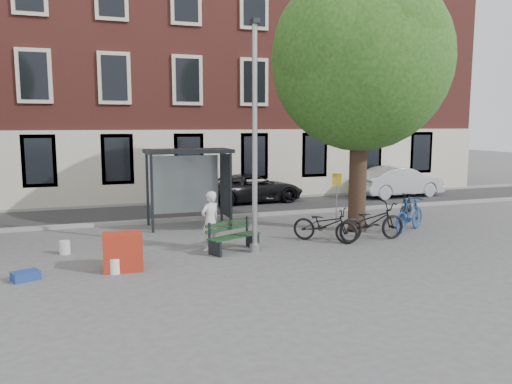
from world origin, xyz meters
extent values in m
plane|color=#4C4C4F|center=(0.00, 0.00, 0.00)|extent=(90.00, 90.00, 0.00)
cube|color=#28282B|center=(0.00, 7.00, 0.01)|extent=(40.00, 4.00, 0.01)
cube|color=gray|center=(0.00, 5.00, 0.06)|extent=(40.00, 0.25, 0.12)
cube|color=gray|center=(0.00, 9.00, 0.06)|extent=(40.00, 0.25, 0.12)
cube|color=brown|center=(0.00, 13.00, 7.00)|extent=(30.00, 8.00, 14.00)
cylinder|color=#9EA0A3|center=(0.00, 0.00, 3.00)|extent=(0.14, 0.14, 6.00)
cylinder|color=#9EA0A3|center=(0.00, 0.00, 0.12)|extent=(0.28, 0.28, 0.24)
cube|color=#1E2328|center=(0.00, 0.00, 6.05)|extent=(0.18, 0.35, 0.12)
cylinder|color=black|center=(4.00, 1.50, 1.70)|extent=(0.56, 0.56, 3.40)
sphere|color=#1D4615|center=(4.00, 1.50, 5.40)|extent=(5.60, 5.60, 5.60)
sphere|color=#1D4615|center=(4.90, 1.90, 5.90)|extent=(3.92, 3.92, 3.92)
sphere|color=#1D4615|center=(3.20, 1.20, 5.70)|extent=(4.20, 4.20, 4.20)
sphere|color=#1D4615|center=(4.20, 0.60, 6.00)|extent=(3.64, 3.64, 3.64)
cube|color=#1E2328|center=(-2.30, 3.40, 1.25)|extent=(0.08, 0.08, 2.50)
cube|color=#1E2328|center=(0.30, 3.40, 1.25)|extent=(0.08, 0.08, 2.50)
cube|color=#1E2328|center=(-2.30, 4.60, 1.25)|extent=(0.08, 0.08, 2.50)
cube|color=#1E2328|center=(0.30, 4.60, 1.25)|extent=(0.08, 0.08, 2.50)
cube|color=#1E2328|center=(-1.00, 4.00, 2.56)|extent=(2.85, 1.45, 0.12)
cube|color=#8C999E|center=(-1.00, 4.60, 1.38)|extent=(2.34, 0.04, 2.00)
cube|color=#1E2328|center=(0.30, 4.00, 1.38)|extent=(0.12, 1.14, 2.12)
cube|color=#D84C19|center=(0.37, 4.00, 1.38)|extent=(0.02, 0.90, 1.62)
imported|color=silver|center=(-1.08, 0.60, 0.82)|extent=(0.71, 0.62, 1.64)
cube|color=#1E2328|center=(-1.11, -0.01, 0.20)|extent=(0.27, 0.48, 0.40)
cube|color=#1E2328|center=(0.11, 0.54, 0.20)|extent=(0.27, 0.48, 0.40)
cube|color=#17341A|center=(-0.43, 0.12, 0.42)|extent=(1.47, 0.73, 0.04)
cube|color=#17341A|center=(-0.50, 0.27, 0.42)|extent=(1.47, 0.73, 0.04)
cube|color=#17341A|center=(-0.57, 0.41, 0.42)|extent=(1.47, 0.73, 0.04)
cube|color=#17341A|center=(-0.60, 0.50, 0.60)|extent=(1.45, 0.68, 0.09)
cube|color=#17341A|center=(-0.60, 0.50, 0.76)|extent=(1.45, 0.68, 0.09)
imported|color=black|center=(3.72, 0.15, 0.57)|extent=(2.20, 0.82, 1.15)
imported|color=navy|center=(5.60, 0.92, 0.56)|extent=(1.88, 1.34, 1.11)
imported|color=black|center=(2.35, 0.48, 0.52)|extent=(1.89, 1.85, 1.03)
imported|color=black|center=(6.50, 2.37, 0.50)|extent=(1.58, 1.46, 1.01)
imported|color=black|center=(2.74, 8.32, 0.63)|extent=(4.65, 2.39, 1.26)
imported|color=#B3B6BB|center=(9.87, 7.67, 0.72)|extent=(4.47, 1.83, 1.44)
cube|color=#9F2615|center=(-3.50, -0.57, 0.45)|extent=(0.93, 0.65, 0.90)
cube|color=navy|center=(-5.63, -0.65, 0.10)|extent=(0.66, 0.59, 0.20)
cylinder|color=white|center=(-3.71, -0.77, 0.18)|extent=(0.36, 0.36, 0.36)
cylinder|color=silver|center=(-4.88, 1.46, 0.18)|extent=(0.33, 0.33, 0.36)
cylinder|color=#9EA0A3|center=(3.74, 2.40, 0.87)|extent=(0.04, 0.04, 1.74)
cube|color=yellow|center=(3.74, 2.40, 1.60)|extent=(0.30, 0.12, 0.41)
camera|label=1|loc=(-4.23, -12.50, 3.46)|focal=35.00mm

